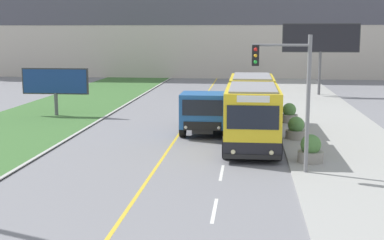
{
  "coord_description": "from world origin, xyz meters",
  "views": [
    {
      "loc": [
        3.74,
        -8.34,
        5.57
      ],
      "look_at": [
        1.1,
        16.71,
        1.4
      ],
      "focal_mm": 50.0,
      "sensor_mm": 36.0,
      "label": 1
    }
  ],
  "objects_px": {
    "city_bus": "(252,109)",
    "billboard_large": "(321,40)",
    "dump_truck": "(206,112)",
    "planter_round_near": "(311,150)",
    "planter_round_third": "(289,114)",
    "billboard_small": "(55,82)",
    "planter_round_second": "(296,129)",
    "traffic_light_mast": "(291,86)"
  },
  "relations": [
    {
      "from": "billboard_large",
      "to": "planter_round_second",
      "type": "relative_size",
      "value": 5.77
    },
    {
      "from": "traffic_light_mast",
      "to": "planter_round_near",
      "type": "relative_size",
      "value": 4.56
    },
    {
      "from": "dump_truck",
      "to": "planter_round_second",
      "type": "xyz_separation_m",
      "value": [
        4.83,
        -1.34,
        -0.62
      ]
    },
    {
      "from": "planter_round_third",
      "to": "dump_truck",
      "type": "bearing_deg",
      "value": -142.14
    },
    {
      "from": "planter_round_third",
      "to": "planter_round_near",
      "type": "bearing_deg",
      "value": -89.12
    },
    {
      "from": "traffic_light_mast",
      "to": "billboard_small",
      "type": "relative_size",
      "value": 1.22
    },
    {
      "from": "billboard_small",
      "to": "dump_truck",
      "type": "bearing_deg",
      "value": -26.71
    },
    {
      "from": "billboard_large",
      "to": "planter_round_near",
      "type": "bearing_deg",
      "value": -97.97
    },
    {
      "from": "billboard_large",
      "to": "planter_round_second",
      "type": "bearing_deg",
      "value": -100.44
    },
    {
      "from": "dump_truck",
      "to": "traffic_light_mast",
      "type": "relative_size",
      "value": 1.16
    },
    {
      "from": "city_bus",
      "to": "planter_round_near",
      "type": "height_order",
      "value": "city_bus"
    },
    {
      "from": "traffic_light_mast",
      "to": "city_bus",
      "type": "bearing_deg",
      "value": 101.76
    },
    {
      "from": "planter_round_near",
      "to": "planter_round_second",
      "type": "distance_m",
      "value": 5.11
    },
    {
      "from": "planter_round_third",
      "to": "billboard_small",
      "type": "bearing_deg",
      "value": 174.42
    },
    {
      "from": "city_bus",
      "to": "planter_round_near",
      "type": "xyz_separation_m",
      "value": [
        2.47,
        -5.16,
        -0.97
      ]
    },
    {
      "from": "billboard_small",
      "to": "planter_round_near",
      "type": "height_order",
      "value": "billboard_small"
    },
    {
      "from": "traffic_light_mast",
      "to": "dump_truck",
      "type": "bearing_deg",
      "value": 115.95
    },
    {
      "from": "billboard_large",
      "to": "planter_round_near",
      "type": "relative_size",
      "value": 5.55
    },
    {
      "from": "dump_truck",
      "to": "planter_round_near",
      "type": "bearing_deg",
      "value": -52.15
    },
    {
      "from": "planter_round_second",
      "to": "planter_round_third",
      "type": "height_order",
      "value": "planter_round_third"
    },
    {
      "from": "traffic_light_mast",
      "to": "planter_round_near",
      "type": "xyz_separation_m",
      "value": [
        1.05,
        1.69,
        -2.89
      ]
    },
    {
      "from": "billboard_small",
      "to": "planter_round_third",
      "type": "height_order",
      "value": "billboard_small"
    },
    {
      "from": "billboard_large",
      "to": "planter_round_near",
      "type": "xyz_separation_m",
      "value": [
        -3.54,
        -25.28,
        -4.26
      ]
    },
    {
      "from": "traffic_light_mast",
      "to": "billboard_small",
      "type": "height_order",
      "value": "traffic_light_mast"
    },
    {
      "from": "planter_round_second",
      "to": "traffic_light_mast",
      "type": "bearing_deg",
      "value": -97.29
    },
    {
      "from": "planter_round_second",
      "to": "planter_round_third",
      "type": "xyz_separation_m",
      "value": [
        0.02,
        5.1,
        0.02
      ]
    },
    {
      "from": "billboard_small",
      "to": "planter_round_near",
      "type": "distance_m",
      "value": 19.46
    },
    {
      "from": "planter_round_near",
      "to": "planter_round_third",
      "type": "height_order",
      "value": "planter_round_near"
    },
    {
      "from": "planter_round_near",
      "to": "planter_round_third",
      "type": "bearing_deg",
      "value": 90.88
    },
    {
      "from": "city_bus",
      "to": "billboard_large",
      "type": "distance_m",
      "value": 21.26
    },
    {
      "from": "planter_round_third",
      "to": "planter_round_second",
      "type": "bearing_deg",
      "value": -90.23
    },
    {
      "from": "billboard_large",
      "to": "planter_round_third",
      "type": "xyz_separation_m",
      "value": [
        -3.7,
        -15.08,
        -4.26
      ]
    },
    {
      "from": "billboard_large",
      "to": "traffic_light_mast",
      "type": "bearing_deg",
      "value": -99.65
    },
    {
      "from": "dump_truck",
      "to": "billboard_large",
      "type": "relative_size",
      "value": 0.95
    },
    {
      "from": "planter_round_second",
      "to": "planter_round_third",
      "type": "distance_m",
      "value": 5.1
    },
    {
      "from": "city_bus",
      "to": "planter_round_third",
      "type": "relative_size",
      "value": 9.78
    },
    {
      "from": "city_bus",
      "to": "planter_round_second",
      "type": "xyz_separation_m",
      "value": [
        2.3,
        -0.06,
        -0.99
      ]
    },
    {
      "from": "city_bus",
      "to": "billboard_large",
      "type": "height_order",
      "value": "billboard_large"
    },
    {
      "from": "billboard_large",
      "to": "planter_round_near",
      "type": "height_order",
      "value": "billboard_large"
    },
    {
      "from": "traffic_light_mast",
      "to": "billboard_small",
      "type": "bearing_deg",
      "value": 137.1
    },
    {
      "from": "dump_truck",
      "to": "billboard_large",
      "type": "bearing_deg",
      "value": 65.61
    },
    {
      "from": "billboard_small",
      "to": "planter_round_second",
      "type": "xyz_separation_m",
      "value": [
        15.29,
        -6.6,
        -1.67
      ]
    }
  ]
}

